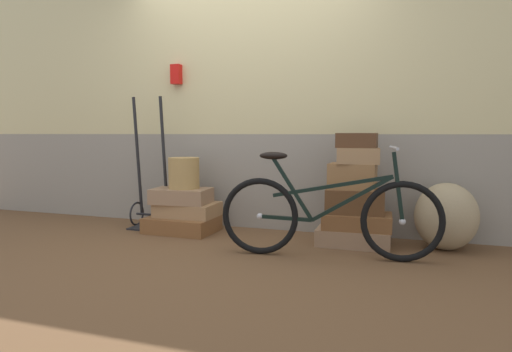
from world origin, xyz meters
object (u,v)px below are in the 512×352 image
object	(u,v)px
suitcase_1	(188,209)
suitcase_2	(182,196)
suitcase_4	(357,221)
bicycle	(328,215)
suitcase_8	(357,140)
suitcase_7	(358,156)
wicker_basket	(184,173)
suitcase_5	(355,201)
suitcase_3	(353,237)
luggage_trolley	(151,195)
suitcase_0	(182,224)
burlap_sack	(446,216)
suitcase_6	(352,176)

from	to	relation	value
suitcase_1	suitcase_2	xyz separation A→B (m)	(-0.05, -0.04, 0.14)
suitcase_4	bicycle	bearing A→B (deg)	-113.38
suitcase_8	suitcase_7	bearing A→B (deg)	-46.22
suitcase_7	wicker_basket	size ratio (longest dim) A/B	1.16
suitcase_2	suitcase_5	distance (m)	1.65
suitcase_3	suitcase_8	size ratio (longest dim) A/B	1.85
suitcase_3	suitcase_7	distance (m)	0.70
suitcase_1	luggage_trolley	bearing A→B (deg)	174.87
suitcase_0	suitcase_1	bearing A→B (deg)	48.66
suitcase_5	bicycle	xyz separation A→B (m)	(-0.15, -0.47, -0.04)
suitcase_0	bicycle	world-z (taller)	bicycle
burlap_sack	suitcase_5	bearing A→B (deg)	-174.37
suitcase_4	wicker_basket	bearing A→B (deg)	177.66
suitcase_8	burlap_sack	bearing A→B (deg)	6.22
luggage_trolley	bicycle	world-z (taller)	luggage_trolley
suitcase_0	suitcase_3	size ratio (longest dim) A/B	1.06
suitcase_3	suitcase_1	bearing A→B (deg)	178.60
suitcase_1	suitcase_6	distance (m)	1.62
suitcase_6	suitcase_7	distance (m)	0.18
suitcase_4	suitcase_1	bearing A→B (deg)	176.85
suitcase_7	burlap_sack	size ratio (longest dim) A/B	0.63
suitcase_7	suitcase_1	bearing A→B (deg)	174.01
suitcase_1	suitcase_5	bearing A→B (deg)	-0.17
suitcase_3	burlap_sack	bearing A→B (deg)	8.27
suitcase_5	luggage_trolley	size ratio (longest dim) A/B	0.37
suitcase_3	suitcase_5	distance (m)	0.31
suitcase_1	suitcase_4	size ratio (longest dim) A/B	1.01
suitcase_2	luggage_trolley	xyz separation A→B (m)	(-0.40, 0.08, -0.02)
suitcase_5	suitcase_7	distance (m)	0.39
wicker_basket	suitcase_5	bearing A→B (deg)	0.45
suitcase_2	suitcase_3	xyz separation A→B (m)	(1.65, -0.01, -0.28)
suitcase_7	wicker_basket	xyz separation A→B (m)	(-1.65, -0.01, -0.19)
bicycle	suitcase_2	bearing A→B (deg)	163.34
suitcase_1	suitcase_3	size ratio (longest dim) A/B	0.94
bicycle	wicker_basket	bearing A→B (deg)	162.63
suitcase_0	suitcase_2	distance (m)	0.28
suitcase_3	bicycle	world-z (taller)	bicycle
suitcase_6	suitcase_8	bearing A→B (deg)	-5.68
suitcase_0	suitcase_8	world-z (taller)	suitcase_8
wicker_basket	bicycle	distance (m)	1.57
suitcase_3	bicycle	distance (m)	0.54
suitcase_2	suitcase_6	size ratio (longest dim) A/B	1.39
suitcase_7	suitcase_8	bearing A→B (deg)	127.03
bicycle	suitcase_3	bearing A→B (deg)	71.09
suitcase_1	suitcase_5	world-z (taller)	suitcase_5
suitcase_6	wicker_basket	distance (m)	1.60
suitcase_4	suitcase_7	world-z (taller)	suitcase_7
suitcase_2	wicker_basket	xyz separation A→B (m)	(0.02, 0.01, 0.22)
suitcase_2	suitcase_7	xyz separation A→B (m)	(1.67, 0.02, 0.42)
suitcase_2	luggage_trolley	distance (m)	0.40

